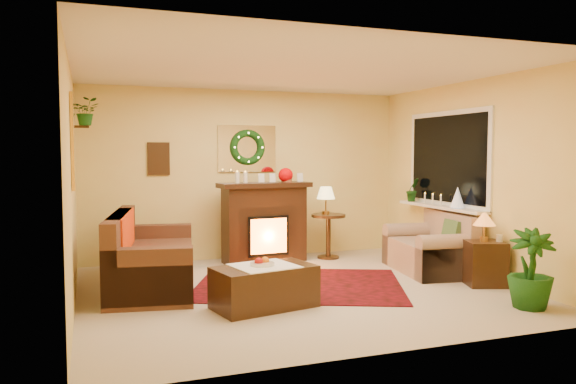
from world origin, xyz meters
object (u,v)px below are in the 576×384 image
object	(u,v)px
end_table_square	(484,263)
coffee_table	(264,288)
loveseat	(428,241)
sofa	(153,252)
side_table_round	(328,237)
fireplace	(264,226)

from	to	relation	value
end_table_square	coffee_table	size ratio (longest dim) A/B	0.52
loveseat	end_table_square	xyz separation A→B (m)	(0.20, -0.92, -0.15)
coffee_table	sofa	bearing A→B (deg)	115.34
end_table_square	coffee_table	xyz separation A→B (m)	(-2.87, -0.05, -0.06)
sofa	side_table_round	world-z (taller)	sofa
fireplace	side_table_round	world-z (taller)	fireplace
side_table_round	end_table_square	xyz separation A→B (m)	(1.10, -2.28, -0.05)
sofa	fireplace	distance (m)	2.05
loveseat	end_table_square	world-z (taller)	loveseat
coffee_table	fireplace	bearing A→B (deg)	60.60
loveseat	coffee_table	world-z (taller)	loveseat
side_table_round	sofa	bearing A→B (deg)	-159.85
side_table_round	fireplace	bearing A→B (deg)	177.04
fireplace	loveseat	world-z (taller)	fireplace
loveseat	coffee_table	distance (m)	2.85
end_table_square	loveseat	bearing A→B (deg)	102.23
fireplace	side_table_round	xyz separation A→B (m)	(1.02, -0.05, -0.23)
fireplace	side_table_round	distance (m)	1.05
fireplace	loveseat	distance (m)	2.39
sofa	end_table_square	bearing A→B (deg)	-8.64
fireplace	side_table_round	bearing A→B (deg)	-7.52
sofa	loveseat	bearing A→B (deg)	4.13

